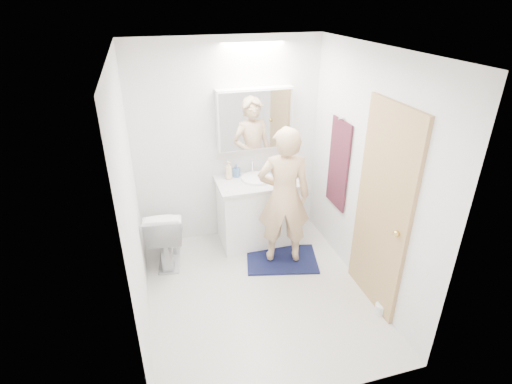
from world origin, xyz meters
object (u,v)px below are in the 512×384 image
object	(u,v)px
soap_bottle_b	(236,170)
toothbrush_cup	(274,169)
medicine_cabinet	(255,119)
person	(284,197)
vanity_cabinet	(257,213)
soap_bottle_a	(229,170)
toilet_paper_roll	(381,309)
toilet	(166,233)

from	to	relation	value
soap_bottle_b	toothbrush_cup	distance (m)	0.46
medicine_cabinet	soap_bottle_b	distance (m)	0.64
person	soap_bottle_b	xyz separation A→B (m)	(-0.36, 0.68, 0.07)
vanity_cabinet	soap_bottle_a	bearing A→B (deg)	154.02
toothbrush_cup	toilet_paper_roll	xyz separation A→B (m)	(0.54, -1.72, -0.82)
person	soap_bottle_a	bearing A→B (deg)	-41.01
medicine_cabinet	person	size ratio (longest dim) A/B	0.56
medicine_cabinet	toothbrush_cup	xyz separation A→B (m)	(0.23, -0.05, -0.63)
person	toothbrush_cup	world-z (taller)	person
soap_bottle_b	toothbrush_cup	size ratio (longest dim) A/B	1.63
medicine_cabinet	toilet	bearing A→B (deg)	-164.00
soap_bottle_b	person	bearing A→B (deg)	-62.09
toilet_paper_roll	toilet	bearing A→B (deg)	142.78
toilet	person	bearing A→B (deg)	170.71
toilet	soap_bottle_b	distance (m)	1.09
soap_bottle_b	toilet_paper_roll	bearing A→B (deg)	-60.06
person	toilet_paper_roll	xyz separation A→B (m)	(0.64, -1.06, -0.78)
soap_bottle_a	vanity_cabinet	bearing A→B (deg)	-25.98
person	soap_bottle_a	world-z (taller)	person
vanity_cabinet	toilet	world-z (taller)	vanity_cabinet
vanity_cabinet	soap_bottle_b	distance (m)	0.58
person	soap_bottle_b	distance (m)	0.77
medicine_cabinet	person	distance (m)	0.98
vanity_cabinet	soap_bottle_a	size ratio (longest dim) A/B	4.15
toilet	person	size ratio (longest dim) A/B	0.46
toothbrush_cup	medicine_cabinet	bearing A→B (deg)	167.49
medicine_cabinet	vanity_cabinet	bearing A→B (deg)	-97.58
toilet	toilet_paper_roll	distance (m)	2.41
vanity_cabinet	toilet_paper_roll	world-z (taller)	vanity_cabinet
person	toilet_paper_roll	distance (m)	1.47
vanity_cabinet	soap_bottle_b	size ratio (longest dim) A/B	5.59
soap_bottle_a	toilet_paper_roll	distance (m)	2.22
vanity_cabinet	soap_bottle_b	xyz separation A→B (m)	(-0.21, 0.18, 0.51)
toothbrush_cup	person	bearing A→B (deg)	-98.86
soap_bottle_b	toilet_paper_roll	distance (m)	2.18
toilet	person	xyz separation A→B (m)	(1.26, -0.38, 0.47)
toilet	soap_bottle_a	xyz separation A→B (m)	(0.80, 0.27, 0.57)
soap_bottle_b	vanity_cabinet	bearing A→B (deg)	-41.00
toilet	toilet_paper_roll	xyz separation A→B (m)	(1.90, -1.44, -0.31)
medicine_cabinet	toothbrush_cup	world-z (taller)	medicine_cabinet
soap_bottle_a	person	bearing A→B (deg)	-54.61
vanity_cabinet	person	world-z (taller)	person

